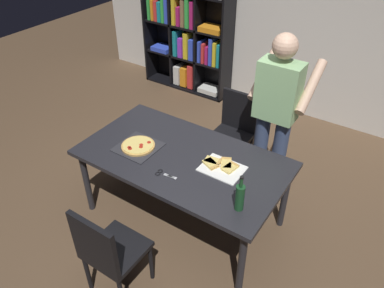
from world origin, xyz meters
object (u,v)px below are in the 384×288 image
at_px(chair_far_side, 234,128).
at_px(person_serving_pizza, 276,112).
at_px(bookshelf, 188,25).
at_px(wine_bottle, 240,197).
at_px(pepperoni_pizza_on_tray, 138,146).
at_px(dining_table, 183,162).
at_px(chair_near_camera, 107,250).
at_px(kitchen_scissors, 163,174).

xyz_separation_m(chair_far_side, person_serving_pizza, (0.52, -0.22, 0.49)).
height_order(bookshelf, wine_bottle, bookshelf).
relative_size(chair_far_side, pepperoni_pizza_on_tray, 2.44).
relative_size(dining_table, bookshelf, 0.95).
distance_m(dining_table, person_serving_pizza, 0.99).
xyz_separation_m(chair_near_camera, person_serving_pizza, (0.52, 1.77, 0.49)).
xyz_separation_m(chair_near_camera, bookshelf, (-1.55, 3.37, 0.47)).
bearing_deg(pepperoni_pizza_on_tray, wine_bottle, -8.84).
xyz_separation_m(pepperoni_pizza_on_tray, kitchen_scissors, (0.42, -0.18, -0.01)).
relative_size(dining_table, wine_bottle, 5.86).
bearing_deg(chair_near_camera, pepperoni_pizza_on_tray, 115.35).
distance_m(dining_table, pepperoni_pizza_on_tray, 0.44).
bearing_deg(kitchen_scissors, bookshelf, 120.17).
relative_size(dining_table, chair_far_side, 2.06).
bearing_deg(chair_far_side, kitchen_scissors, -90.08).
height_order(wine_bottle, kitchen_scissors, wine_bottle).
distance_m(chair_far_side, wine_bottle, 1.51).
relative_size(chair_far_side, bookshelf, 0.46).
relative_size(chair_near_camera, person_serving_pizza, 0.51).
bearing_deg(dining_table, person_serving_pizza, 56.26).
xyz_separation_m(bookshelf, pepperoni_pizza_on_tray, (1.13, -2.49, -0.22)).
bearing_deg(dining_table, wine_bottle, -21.98).
distance_m(person_serving_pizza, pepperoni_pizza_on_tray, 1.31).
bearing_deg(person_serving_pizza, chair_far_side, 157.01).
relative_size(dining_table, kitchen_scissors, 9.49).
distance_m(chair_far_side, kitchen_scissors, 1.31).
height_order(chair_far_side, bookshelf, bookshelf).
bearing_deg(wine_bottle, chair_far_side, 119.01).
distance_m(chair_near_camera, bookshelf, 3.74).
bearing_deg(pepperoni_pizza_on_tray, chair_near_camera, -64.65).
distance_m(dining_table, chair_near_camera, 1.01).
xyz_separation_m(dining_table, pepperoni_pizza_on_tray, (-0.42, -0.11, 0.08)).
bearing_deg(wine_bottle, pepperoni_pizza_on_tray, 171.16).
xyz_separation_m(dining_table, wine_bottle, (0.71, -0.29, 0.18)).
relative_size(dining_table, person_serving_pizza, 1.06).
distance_m(bookshelf, pepperoni_pizza_on_tray, 2.74).
bearing_deg(pepperoni_pizza_on_tray, person_serving_pizza, 43.43).
height_order(dining_table, wine_bottle, wine_bottle).
height_order(chair_near_camera, wine_bottle, wine_bottle).
bearing_deg(wine_bottle, bookshelf, 130.34).
height_order(chair_far_side, pepperoni_pizza_on_tray, chair_far_side).
distance_m(chair_far_side, person_serving_pizza, 0.74).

